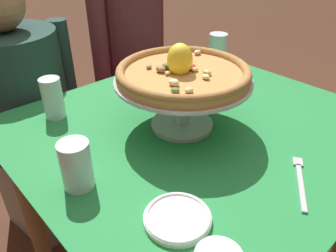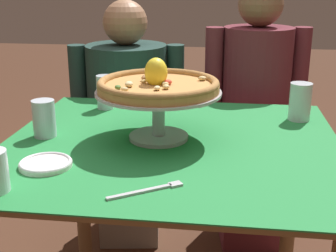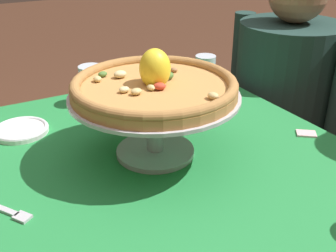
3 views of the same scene
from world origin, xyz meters
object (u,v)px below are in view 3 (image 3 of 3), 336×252
at_px(water_glass_back_left, 205,78).
at_px(pizza, 154,85).
at_px(side_plate, 21,130).
at_px(pizza_stand, 155,112).
at_px(diner_left, 280,124).
at_px(water_glass_side_left, 92,87).
at_px(sugar_packet, 306,134).

bearing_deg(water_glass_back_left, pizza, -50.81).
xyz_separation_m(water_glass_back_left, side_plate, (-0.01, -0.58, -0.05)).
bearing_deg(pizza, side_plate, -135.88).
bearing_deg(pizza_stand, diner_left, 110.42).
height_order(pizza, water_glass_side_left, pizza).
bearing_deg(water_glass_side_left, sugar_packet, 41.59).
bearing_deg(sugar_packet, pizza_stand, -105.36).
height_order(water_glass_back_left, diner_left, diner_left).
bearing_deg(pizza, sugar_packet, 74.53).
height_order(pizza_stand, pizza, pizza).
xyz_separation_m(side_plate, diner_left, (0.02, 0.93, -0.20)).
xyz_separation_m(pizza_stand, water_glass_back_left, (-0.26, 0.31, -0.05)).
relative_size(pizza, sugar_packet, 7.51).
xyz_separation_m(pizza, water_glass_side_left, (-0.37, -0.03, -0.12)).
height_order(pizza, water_glass_back_left, pizza).
relative_size(water_glass_back_left, diner_left, 0.11).
height_order(pizza_stand, side_plate, pizza_stand).
distance_m(pizza_stand, sugar_packet, 0.42).
bearing_deg(side_plate, sugar_packet, 59.96).
distance_m(pizza, water_glass_back_left, 0.42).
height_order(pizza_stand, sugar_packet, pizza_stand).
height_order(water_glass_back_left, sugar_packet, water_glass_back_left).
relative_size(pizza, side_plate, 2.63).
xyz_separation_m(pizza_stand, water_glass_side_left, (-0.37, -0.03, -0.06)).
bearing_deg(water_glass_side_left, side_plate, -68.09).
distance_m(pizza, diner_left, 0.80).
relative_size(water_glass_back_left, sugar_packet, 2.60).
relative_size(water_glass_side_left, diner_left, 0.10).
height_order(water_glass_side_left, diner_left, diner_left).
distance_m(water_glass_side_left, side_plate, 0.26).
distance_m(pizza_stand, water_glass_back_left, 0.41).
xyz_separation_m(water_glass_side_left, water_glass_back_left, (0.11, 0.34, 0.00)).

